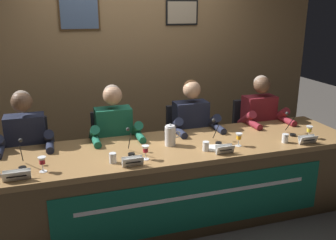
# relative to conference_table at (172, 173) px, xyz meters

# --- Properties ---
(ground_plane) EXTENTS (12.00, 12.00, 0.00)m
(ground_plane) POSITION_rel_conference_table_xyz_m (-0.00, 0.12, -0.51)
(ground_plane) COLOR #4C4742
(wall_back_panelled) EXTENTS (4.84, 0.14, 2.60)m
(wall_back_panelled) POSITION_rel_conference_table_xyz_m (-0.00, 1.53, 0.79)
(wall_back_panelled) COLOR #937047
(wall_back_panelled) RESTS_ON ground_plane
(conference_table) EXTENTS (3.64, 0.87, 0.74)m
(conference_table) POSITION_rel_conference_table_xyz_m (0.00, 0.00, 0.00)
(conference_table) COLOR olive
(conference_table) RESTS_ON ground_plane
(chair_far_left) EXTENTS (0.44, 0.44, 0.91)m
(chair_far_left) POSITION_rel_conference_table_xyz_m (-1.26, 0.74, -0.07)
(chair_far_left) COLOR black
(chair_far_left) RESTS_ON ground_plane
(panelist_far_left) EXTENTS (0.51, 0.48, 1.24)m
(panelist_far_left) POSITION_rel_conference_table_xyz_m (-1.26, 0.54, 0.21)
(panelist_far_left) COLOR black
(panelist_far_left) RESTS_ON ground_plane
(nameplate_far_left) EXTENTS (0.20, 0.06, 0.08)m
(nameplate_far_left) POSITION_rel_conference_table_xyz_m (-1.29, -0.22, 0.26)
(nameplate_far_left) COLOR white
(nameplate_far_left) RESTS_ON conference_table
(juice_glass_far_left) EXTENTS (0.06, 0.06, 0.12)m
(juice_glass_far_left) POSITION_rel_conference_table_xyz_m (-1.10, -0.12, 0.31)
(juice_glass_far_left) COLOR white
(juice_glass_far_left) RESTS_ON conference_table
(microphone_far_left) EXTENTS (0.06, 0.17, 0.22)m
(microphone_far_left) POSITION_rel_conference_table_xyz_m (-1.26, 0.02, 0.30)
(microphone_far_left) COLOR black
(microphone_far_left) RESTS_ON conference_table
(chair_center_left) EXTENTS (0.44, 0.44, 0.91)m
(chair_center_left) POSITION_rel_conference_table_xyz_m (-0.42, 0.74, -0.07)
(chair_center_left) COLOR black
(chair_center_left) RESTS_ON ground_plane
(panelist_center_left) EXTENTS (0.51, 0.48, 1.24)m
(panelist_center_left) POSITION_rel_conference_table_xyz_m (-0.42, 0.54, 0.21)
(panelist_center_left) COLOR black
(panelist_center_left) RESTS_ON ground_plane
(nameplate_center_left) EXTENTS (0.17, 0.06, 0.08)m
(nameplate_center_left) POSITION_rel_conference_table_xyz_m (-0.41, -0.23, 0.26)
(nameplate_center_left) COLOR white
(nameplate_center_left) RESTS_ON conference_table
(juice_glass_center_left) EXTENTS (0.06, 0.06, 0.12)m
(juice_glass_center_left) POSITION_rel_conference_table_xyz_m (-0.28, -0.13, 0.31)
(juice_glass_center_left) COLOR white
(juice_glass_center_left) RESTS_ON conference_table
(water_cup_center_left) EXTENTS (0.06, 0.06, 0.08)m
(water_cup_center_left) POSITION_rel_conference_table_xyz_m (-0.56, -0.11, 0.26)
(water_cup_center_left) COLOR silver
(water_cup_center_left) RESTS_ON conference_table
(microphone_center_left) EXTENTS (0.06, 0.17, 0.22)m
(microphone_center_left) POSITION_rel_conference_table_xyz_m (-0.38, 0.04, 0.30)
(microphone_center_left) COLOR black
(microphone_center_left) RESTS_ON conference_table
(chair_center_right) EXTENTS (0.44, 0.44, 0.91)m
(chair_center_right) POSITION_rel_conference_table_xyz_m (0.41, 0.74, -0.07)
(chair_center_right) COLOR black
(chair_center_right) RESTS_ON ground_plane
(panelist_center_right) EXTENTS (0.51, 0.48, 1.24)m
(panelist_center_right) POSITION_rel_conference_table_xyz_m (0.41, 0.54, 0.21)
(panelist_center_right) COLOR black
(panelist_center_right) RESTS_ON ground_plane
(nameplate_center_right) EXTENTS (0.17, 0.06, 0.08)m
(nameplate_center_right) POSITION_rel_conference_table_xyz_m (0.41, -0.22, 0.26)
(nameplate_center_right) COLOR white
(nameplate_center_right) RESTS_ON conference_table
(juice_glass_center_right) EXTENTS (0.06, 0.06, 0.12)m
(juice_glass_center_right) POSITION_rel_conference_table_xyz_m (0.62, -0.08, 0.31)
(juice_glass_center_right) COLOR white
(juice_glass_center_right) RESTS_ON conference_table
(water_cup_center_right) EXTENTS (0.06, 0.06, 0.08)m
(water_cup_center_right) POSITION_rel_conference_table_xyz_m (0.28, -0.10, 0.26)
(water_cup_center_right) COLOR silver
(water_cup_center_right) RESTS_ON conference_table
(microphone_center_right) EXTENTS (0.06, 0.17, 0.22)m
(microphone_center_right) POSITION_rel_conference_table_xyz_m (0.46, 0.05, 0.30)
(microphone_center_right) COLOR black
(microphone_center_right) RESTS_ON conference_table
(chair_far_right) EXTENTS (0.44, 0.44, 0.91)m
(chair_far_right) POSITION_rel_conference_table_xyz_m (1.25, 0.74, -0.07)
(chair_far_right) COLOR black
(chair_far_right) RESTS_ON ground_plane
(panelist_far_right) EXTENTS (0.51, 0.48, 1.24)m
(panelist_far_right) POSITION_rel_conference_table_xyz_m (1.25, 0.54, 0.21)
(panelist_far_right) COLOR black
(panelist_far_right) RESTS_ON ground_plane
(nameplate_far_right) EXTENTS (0.18, 0.06, 0.08)m
(nameplate_far_right) POSITION_rel_conference_table_xyz_m (1.26, -0.23, 0.26)
(nameplate_far_right) COLOR white
(nameplate_far_right) RESTS_ON conference_table
(juice_glass_far_right) EXTENTS (0.06, 0.06, 0.12)m
(juice_glass_far_right) POSITION_rel_conference_table_xyz_m (1.37, -0.10, 0.31)
(juice_glass_far_right) COLOR white
(juice_glass_far_right) RESTS_ON conference_table
(water_cup_far_right) EXTENTS (0.06, 0.06, 0.08)m
(water_cup_far_right) POSITION_rel_conference_table_xyz_m (1.08, -0.14, 0.26)
(water_cup_far_right) COLOR silver
(water_cup_far_right) RESTS_ON conference_table
(microphone_far_right) EXTENTS (0.06, 0.17, 0.22)m
(microphone_far_right) POSITION_rel_conference_table_xyz_m (1.27, 0.04, 0.30)
(microphone_far_right) COLOR black
(microphone_far_right) RESTS_ON conference_table
(water_pitcher_central) EXTENTS (0.15, 0.10, 0.21)m
(water_pitcher_central) POSITION_rel_conference_table_xyz_m (0.02, 0.13, 0.32)
(water_pitcher_central) COLOR silver
(water_pitcher_central) RESTS_ON conference_table
(document_stack_center_right) EXTENTS (0.24, 0.19, 0.01)m
(document_stack_center_right) POSITION_rel_conference_table_xyz_m (0.42, -0.09, 0.23)
(document_stack_center_right) COLOR white
(document_stack_center_right) RESTS_ON conference_table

